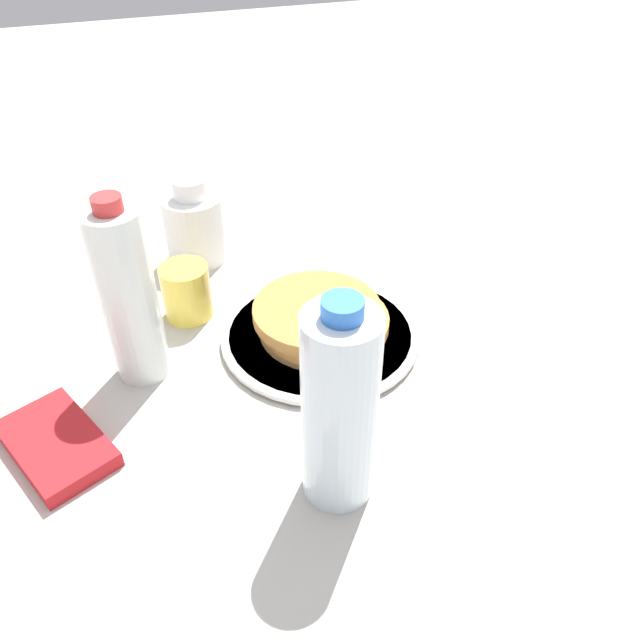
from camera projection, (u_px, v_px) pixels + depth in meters
The scene contains 8 objects.
ground_plane at pixel (321, 325), 0.89m from camera, with size 4.00×4.00×0.00m, color #BCB7AD.
plate at pixel (320, 335), 0.86m from camera, with size 0.27×0.27×0.01m.
pancake_stack at pixel (321, 319), 0.84m from camera, with size 0.18×0.18×0.05m.
juice_glass at pixel (187, 292), 0.88m from camera, with size 0.07×0.07×0.08m.
cream_jug at pixel (195, 225), 0.99m from camera, with size 0.10×0.10×0.14m.
water_bottle_near at pixel (129, 297), 0.74m from camera, with size 0.07×0.07×0.25m.
water_bottle_mid at pixel (340, 409), 0.60m from camera, with size 0.08×0.08×0.25m.
napkin at pixel (57, 444), 0.70m from camera, with size 0.17×0.14×0.02m.
Camera 1 is at (0.66, -0.24, 0.55)m, focal length 35.00 mm.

